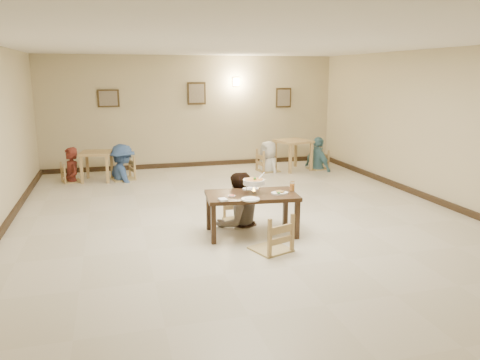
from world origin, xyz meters
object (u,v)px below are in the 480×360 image
object	(u,v)px
bg_table_right	(293,145)
bg_chair_rl	(268,151)
main_diner	(238,173)
bg_diner_d	(319,137)
drink_glass	(292,187)
curry_warmer	(254,182)
bg_chair_rr	(318,151)
chair_far	(238,195)
bg_diner_c	(268,141)
bg_chair_ll	(71,163)
bg_diner_a	(69,147)
bg_table_left	(96,157)
bg_chair_lr	(122,158)
chair_near	(271,215)
main_table	(252,199)
bg_diner_b	(121,144)

from	to	relation	value
bg_table_right	bg_chair_rl	world-z (taller)	bg_chair_rl
main_diner	bg_diner_d	world-z (taller)	main_diner
drink_glass	curry_warmer	bearing A→B (deg)	176.17
bg_chair_rr	chair_far	bearing A→B (deg)	-53.90
curry_warmer	bg_diner_c	distance (m)	4.96
curry_warmer	bg_table_right	size ratio (longest dim) A/B	0.39
bg_chair_ll	bg_diner_a	distance (m)	0.38
bg_chair_ll	bg_diner_d	bearing A→B (deg)	-108.18
bg_table_left	main_diner	bearing A→B (deg)	-59.77
curry_warmer	bg_chair_rl	xyz separation A→B (m)	(1.83, 4.61, -0.30)
drink_glass	bg_chair_lr	bearing A→B (deg)	118.65
bg_table_right	bg_diner_d	xyz separation A→B (m)	(0.69, -0.07, 0.21)
chair_near	bg_chair_ll	size ratio (longest dim) A/B	1.20
bg_chair_lr	bg_chair_rl	world-z (taller)	same
chair_far	main_diner	xyz separation A→B (m)	(-0.04, -0.13, 0.42)
bg_table_left	bg_chair_lr	size ratio (longest dim) A/B	0.76
chair_near	bg_table_left	size ratio (longest dim) A/B	1.30
bg_chair_lr	bg_chair_rl	distance (m)	3.73
chair_far	bg_table_left	bearing A→B (deg)	119.91
chair_far	bg_diner_d	xyz separation A→B (m)	(3.29, 3.85, 0.39)
main_table	bg_table_left	xyz separation A→B (m)	(-2.45, 4.67, -0.02)
bg_diner_a	bg_table_left	bearing A→B (deg)	63.13
bg_diner_d	chair_far	bearing A→B (deg)	126.24
main_table	bg_diner_d	size ratio (longest dim) A/B	0.86
main_table	bg_chair_rr	bearing A→B (deg)	60.13
bg_table_right	main_diner	bearing A→B (deg)	-123.05
bg_chair_rl	chair_near	bearing A→B (deg)	154.10
bg_chair_ll	bg_diner_c	size ratio (longest dim) A/B	0.56
main_table	chair_near	world-z (taller)	chair_near
drink_glass	bg_table_left	distance (m)	5.64
chair_near	drink_glass	bearing A→B (deg)	-149.43
bg_table_left	bg_chair_lr	bearing A→B (deg)	-3.65
chair_far	bg_table_right	size ratio (longest dim) A/B	0.98
bg_diner_a	bg_diner_b	world-z (taller)	bg_diner_b
bg_table_left	bg_table_right	distance (m)	5.02
main_table	bg_chair_ll	xyz separation A→B (m)	(-3.05, 4.71, -0.15)
drink_glass	bg_diner_b	bearing A→B (deg)	118.65
main_table	bg_diner_c	xyz separation A→B (m)	(1.87, 4.64, 0.21)
main_diner	bg_chair_rr	distance (m)	5.20
bg_chair_rl	bg_diner_a	bearing A→B (deg)	81.76
bg_chair_rr	bg_diner_d	xyz separation A→B (m)	(0.00, 0.00, 0.39)
bg_diner_d	bg_chair_ll	bearing A→B (deg)	75.31
curry_warmer	bg_diner_c	xyz separation A→B (m)	(1.83, 4.61, -0.05)
curry_warmer	bg_chair_rl	distance (m)	4.97
drink_glass	bg_diner_a	bearing A→B (deg)	128.22
main_diner	bg_table_right	size ratio (longest dim) A/B	1.83
bg_chair_rl	bg_table_right	bearing A→B (deg)	-98.82
curry_warmer	bg_chair_rl	size ratio (longest dim) A/B	0.35
chair_near	bg_diner_d	distance (m)	6.20
main_table	bg_table_left	bearing A→B (deg)	123.40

